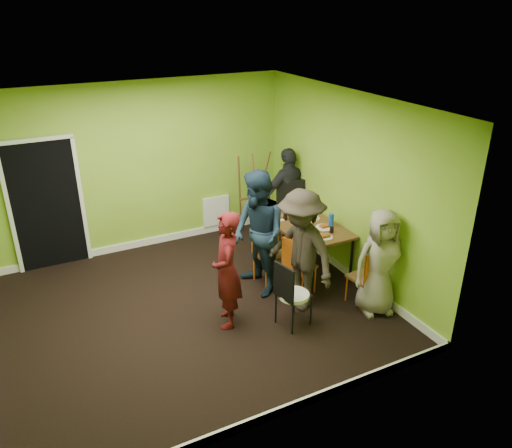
# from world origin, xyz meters

# --- Properties ---
(ground) EXTENTS (5.00, 5.00, 0.00)m
(ground) POSITION_xyz_m (0.00, 0.00, 0.00)
(ground) COLOR black
(ground) RESTS_ON ground
(room_walls) EXTENTS (5.04, 4.54, 2.82)m
(room_walls) POSITION_xyz_m (-0.02, 0.04, 0.99)
(room_walls) COLOR #83A42A
(room_walls) RESTS_ON ground
(dining_table) EXTENTS (0.90, 1.50, 0.75)m
(dining_table) POSITION_xyz_m (2.03, 0.34, 0.70)
(dining_table) COLOR black
(dining_table) RESTS_ON ground
(chair_left_far) EXTENTS (0.44, 0.44, 1.00)m
(chair_left_far) POSITION_xyz_m (1.24, 0.18, 0.56)
(chair_left_far) COLOR orange
(chair_left_far) RESTS_ON ground
(chair_left_near) EXTENTS (0.51, 0.51, 0.93)m
(chair_left_near) POSITION_xyz_m (1.47, -0.34, 0.52)
(chair_left_near) COLOR orange
(chair_left_near) RESTS_ON ground
(chair_back_end) EXTENTS (0.63, 0.68, 1.14)m
(chair_back_end) POSITION_xyz_m (2.27, 1.21, 0.81)
(chair_back_end) COLOR orange
(chair_back_end) RESTS_ON ground
(chair_front_end) EXTENTS (0.40, 0.40, 0.87)m
(chair_front_end) POSITION_xyz_m (2.21, -0.98, 0.49)
(chair_front_end) COLOR orange
(chair_front_end) RESTS_ON ground
(chair_bentwood) EXTENTS (0.43, 0.42, 0.93)m
(chair_bentwood) POSITION_xyz_m (1.02, -0.92, 0.51)
(chair_bentwood) COLOR black
(chair_bentwood) RESTS_ON ground
(easel) EXTENTS (0.63, 0.59, 1.57)m
(easel) POSITION_xyz_m (1.79, 1.74, 0.78)
(easel) COLOR brown
(easel) RESTS_ON ground
(plate_near_left) EXTENTS (0.23, 0.23, 0.01)m
(plate_near_left) POSITION_xyz_m (1.77, 0.71, 0.76)
(plate_near_left) COLOR white
(plate_near_left) RESTS_ON dining_table
(plate_near_right) EXTENTS (0.24, 0.24, 0.01)m
(plate_near_right) POSITION_xyz_m (1.77, -0.12, 0.76)
(plate_near_right) COLOR white
(plate_near_right) RESTS_ON dining_table
(plate_far_back) EXTENTS (0.25, 0.25, 0.01)m
(plate_far_back) POSITION_xyz_m (2.07, 0.89, 0.76)
(plate_far_back) COLOR white
(plate_far_back) RESTS_ON dining_table
(plate_far_front) EXTENTS (0.23, 0.23, 0.01)m
(plate_far_front) POSITION_xyz_m (2.02, -0.19, 0.76)
(plate_far_front) COLOR white
(plate_far_front) RESTS_ON dining_table
(plate_wall_back) EXTENTS (0.26, 0.26, 0.01)m
(plate_wall_back) POSITION_xyz_m (2.22, 0.48, 0.76)
(plate_wall_back) COLOR white
(plate_wall_back) RESTS_ON dining_table
(plate_wall_front) EXTENTS (0.26, 0.26, 0.01)m
(plate_wall_front) POSITION_xyz_m (2.20, 0.09, 0.76)
(plate_wall_front) COLOR white
(plate_wall_front) RESTS_ON dining_table
(thermos) EXTENTS (0.07, 0.07, 0.21)m
(thermos) POSITION_xyz_m (1.95, 0.34, 0.86)
(thermos) COLOR white
(thermos) RESTS_ON dining_table
(blue_bottle) EXTENTS (0.08, 0.08, 0.21)m
(blue_bottle) POSITION_xyz_m (2.32, 0.09, 0.85)
(blue_bottle) COLOR #164AAA
(blue_bottle) RESTS_ON dining_table
(orange_bottle) EXTENTS (0.04, 0.04, 0.08)m
(orange_bottle) POSITION_xyz_m (1.94, 0.60, 0.79)
(orange_bottle) COLOR orange
(orange_bottle) RESTS_ON dining_table
(glass_mid) EXTENTS (0.07, 0.07, 0.10)m
(glass_mid) POSITION_xyz_m (1.82, 0.62, 0.80)
(glass_mid) COLOR black
(glass_mid) RESTS_ON dining_table
(glass_back) EXTENTS (0.06, 0.06, 0.10)m
(glass_back) POSITION_xyz_m (2.16, 0.71, 0.80)
(glass_back) COLOR black
(glass_back) RESTS_ON dining_table
(glass_front) EXTENTS (0.06, 0.06, 0.09)m
(glass_front) POSITION_xyz_m (2.20, -0.10, 0.79)
(glass_front) COLOR black
(glass_front) RESTS_ON dining_table
(cup_a) EXTENTS (0.12, 0.12, 0.10)m
(cup_a) POSITION_xyz_m (1.88, 0.14, 0.80)
(cup_a) COLOR white
(cup_a) RESTS_ON dining_table
(cup_b) EXTENTS (0.10, 0.10, 0.09)m
(cup_b) POSITION_xyz_m (2.22, 0.43, 0.80)
(cup_b) COLOR white
(cup_b) RESTS_ON dining_table
(person_standing) EXTENTS (0.56, 0.67, 1.58)m
(person_standing) POSITION_xyz_m (0.33, -0.49, 0.79)
(person_standing) COLOR #4E0D10
(person_standing) RESTS_ON ground
(person_left_far) EXTENTS (0.71, 0.90, 1.82)m
(person_left_far) POSITION_xyz_m (1.05, 0.05, 0.91)
(person_left_far) COLOR #152434
(person_left_far) RESTS_ON ground
(person_left_near) EXTENTS (0.90, 1.24, 1.72)m
(person_left_near) POSITION_xyz_m (1.37, -0.57, 0.86)
(person_left_near) COLOR black
(person_left_near) RESTS_ON ground
(person_back_end) EXTENTS (1.01, 0.52, 1.66)m
(person_back_end) POSITION_xyz_m (2.32, 1.37, 0.83)
(person_back_end) COLOR black
(person_back_end) RESTS_ON ground
(person_front_end) EXTENTS (0.82, 0.64, 1.49)m
(person_front_end) POSITION_xyz_m (2.25, -1.15, 0.75)
(person_front_end) COLOR gray
(person_front_end) RESTS_ON ground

